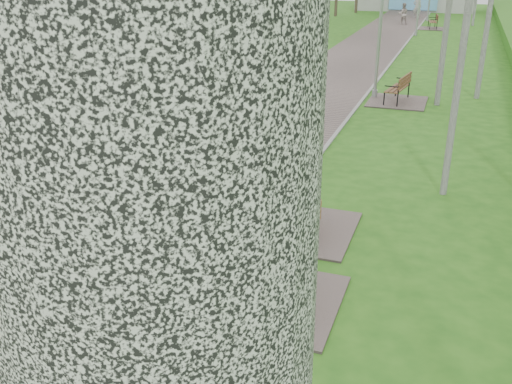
% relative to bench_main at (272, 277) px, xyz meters
% --- Properties ---
extents(walkway, '(3.50, 67.00, 0.04)m').
position_rel_bench_main_xyz_m(walkway, '(-2.61, 19.15, -0.39)').
color(walkway, '#6E5F59').
rests_on(walkway, ground).
extents(kerb, '(0.10, 67.00, 0.05)m').
position_rel_bench_main_xyz_m(kerb, '(-0.86, 19.15, -0.38)').
color(kerb, '#999993').
rests_on(kerb, ground).
extents(bench_main, '(1.67, 1.86, 1.46)m').
position_rel_bench_main_xyz_m(bench_main, '(0.00, 0.00, 0.00)').
color(bench_main, '#6E5F59').
rests_on(bench_main, ground).
extents(bench_second, '(1.75, 1.94, 1.07)m').
position_rel_bench_main_xyz_m(bench_second, '(-0.22, 2.36, -0.21)').
color(bench_second, '#6E5F59').
rests_on(bench_second, ground).
extents(bench_third, '(1.86, 2.06, 1.14)m').
position_rel_bench_main_xyz_m(bench_third, '(0.23, 12.59, -0.19)').
color(bench_third, '#6E5F59').
rests_on(bench_third, ground).
extents(bench_far, '(1.86, 2.07, 1.14)m').
position_rel_bench_main_xyz_m(bench_far, '(0.03, 34.25, -0.19)').
color(bench_far, '#6E5F59').
rests_on(bench_far, ground).
extents(lamp_post_near, '(0.17, 0.17, 4.51)m').
position_rel_bench_main_xyz_m(lamp_post_near, '(-0.53, -3.29, 1.70)').
color(lamp_post_near, '#9EA1A6').
rests_on(lamp_post_near, ground).
extents(lamp_post_second, '(0.18, 0.18, 4.61)m').
position_rel_bench_main_xyz_m(lamp_post_second, '(-0.55, 12.98, 1.75)').
color(lamp_post_second, '#9EA1A6').
rests_on(lamp_post_second, ground).
extents(pedestrian_near, '(0.65, 0.47, 1.69)m').
position_rel_bench_main_xyz_m(pedestrian_near, '(-1.60, 41.03, 0.44)').
color(pedestrian_near, silver).
rests_on(pedestrian_near, ground).
extents(pedestrian_far, '(0.85, 0.75, 1.46)m').
position_rel_bench_main_xyz_m(pedestrian_far, '(-2.13, 36.09, 0.33)').
color(pedestrian_far, '#A0948B').
rests_on(pedestrian_far, ground).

